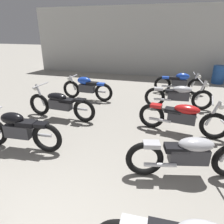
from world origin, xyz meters
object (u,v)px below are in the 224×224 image
at_px(motorcycle_right_row_2, 182,116).
at_px(motorcycle_right_row_3, 179,95).
at_px(motorcycle_left_row_2, 60,104).
at_px(motorcycle_right_row_1, 189,154).
at_px(oil_drum, 219,75).
at_px(motorcycle_left_row_3, 87,88).
at_px(motorcycle_left_row_1, 18,130).
at_px(motorcycle_right_row_4, 180,83).

bearing_deg(motorcycle_right_row_2, motorcycle_right_row_3, 92.05).
relative_size(motorcycle_left_row_2, motorcycle_right_row_3, 1.00).
xyz_separation_m(motorcycle_right_row_1, oil_drum, (1.74, 7.49, -0.03)).
relative_size(motorcycle_right_row_1, motorcycle_right_row_3, 0.98).
height_order(motorcycle_left_row_3, motorcycle_right_row_2, motorcycle_right_row_2).
bearing_deg(motorcycle_left_row_1, motorcycle_left_row_3, 88.39).
relative_size(motorcycle_right_row_1, oil_drum, 2.51).
height_order(motorcycle_left_row_1, motorcycle_left_row_2, motorcycle_left_row_2).
xyz_separation_m(motorcycle_right_row_3, oil_drum, (1.87, 4.04, -0.03)).
relative_size(motorcycle_left_row_3, motorcycle_right_row_3, 0.91).
bearing_deg(motorcycle_left_row_2, motorcycle_right_row_4, 46.45).
relative_size(motorcycle_left_row_3, oil_drum, 2.32).
xyz_separation_m(motorcycle_right_row_4, oil_drum, (1.82, 2.32, -0.03)).
bearing_deg(motorcycle_left_row_2, motorcycle_right_row_3, 28.62).
bearing_deg(motorcycle_left_row_1, motorcycle_right_row_4, 57.19).
xyz_separation_m(motorcycle_left_row_1, motorcycle_left_row_2, (0.03, 1.72, -0.01)).
bearing_deg(motorcycle_left_row_1, motorcycle_right_row_1, 1.13).
xyz_separation_m(motorcycle_left_row_1, motorcycle_right_row_1, (3.47, 0.07, -0.01)).
bearing_deg(motorcycle_left_row_2, motorcycle_right_row_1, -25.62).
height_order(motorcycle_left_row_1, motorcycle_right_row_3, motorcycle_right_row_3).
xyz_separation_m(motorcycle_left_row_1, motorcycle_right_row_4, (3.38, 5.24, 0.00)).
relative_size(motorcycle_left_row_2, oil_drum, 2.56).
bearing_deg(motorcycle_right_row_4, motorcycle_right_row_1, -89.03).
bearing_deg(motorcycle_left_row_3, motorcycle_right_row_1, -45.62).
relative_size(motorcycle_right_row_1, motorcycle_right_row_2, 0.98).
height_order(motorcycle_left_row_1, motorcycle_right_row_4, same).
height_order(motorcycle_right_row_1, motorcycle_right_row_4, motorcycle_right_row_1).
bearing_deg(motorcycle_right_row_4, motorcycle_left_row_2, -133.55).
height_order(motorcycle_right_row_3, oil_drum, motorcycle_right_row_3).
relative_size(motorcycle_right_row_4, oil_drum, 2.32).
bearing_deg(motorcycle_right_row_4, oil_drum, 51.76).
bearing_deg(motorcycle_right_row_3, motorcycle_left_row_2, -151.38).
relative_size(motorcycle_right_row_2, oil_drum, 2.55).
distance_m(motorcycle_left_row_1, motorcycle_right_row_1, 3.47).
relative_size(motorcycle_right_row_3, oil_drum, 2.55).
distance_m(motorcycle_left_row_2, motorcycle_left_row_3, 1.80).
distance_m(motorcycle_right_row_2, motorcycle_right_row_4, 3.50).
bearing_deg(motorcycle_right_row_1, motorcycle_left_row_2, 154.38).
height_order(motorcycle_left_row_2, motorcycle_right_row_1, same).
relative_size(motorcycle_left_row_1, motorcycle_right_row_2, 0.91).
bearing_deg(motorcycle_left_row_3, motorcycle_right_row_3, 0.14).
xyz_separation_m(motorcycle_left_row_2, motorcycle_right_row_3, (3.30, 1.80, 0.00)).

